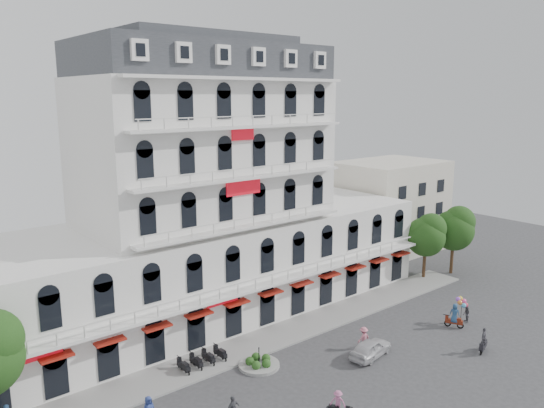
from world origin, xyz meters
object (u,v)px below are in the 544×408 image
Objects in this scene: rider_east at (455,315)px; rider_center at (338,405)px; parked_car at (371,348)px; balloon_vendor at (464,309)px; rider_northeast at (484,340)px.

rider_east reaches higher than rider_center.
rider_center is (-18.22, -3.02, -0.07)m from rider_east.
rider_center is at bearing 107.97° from parked_car.
parked_car is 11.76m from balloon_vendor.
parked_car is 2.00× the size of rider_northeast.
parked_car is at bearing 84.49° from rider_center.
rider_northeast is (-2.38, -4.14, -0.09)m from rider_east.
rider_center is (-8.17, -4.20, 0.34)m from parked_car.
rider_east is (10.06, -1.18, 0.41)m from parked_car.
rider_east is 0.92× the size of balloon_vendor.
rider_east is at bearing -136.68° from rider_northeast.
balloon_vendor reaches higher than rider_center.
rider_northeast is 1.04× the size of rider_center.
balloon_vendor reaches higher than rider_northeast.
rider_east is 18.47m from rider_center.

